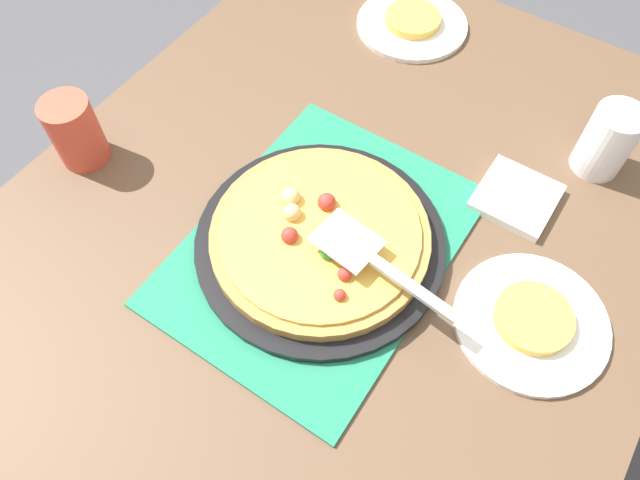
# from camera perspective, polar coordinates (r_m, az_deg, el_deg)

# --- Properties ---
(ground_plane) EXTENTS (8.00, 8.00, 0.00)m
(ground_plane) POSITION_cam_1_polar(r_m,az_deg,el_deg) (1.60, 0.00, -14.78)
(ground_plane) COLOR #4C4C51
(dining_table) EXTENTS (1.40, 1.00, 0.75)m
(dining_table) POSITION_cam_1_polar(r_m,az_deg,el_deg) (1.01, 0.00, -3.91)
(dining_table) COLOR brown
(dining_table) RESTS_ON ground_plane
(placemat) EXTENTS (0.48, 0.36, 0.01)m
(placemat) POSITION_cam_1_polar(r_m,az_deg,el_deg) (0.91, 0.00, -0.57)
(placemat) COLOR #237F5B
(placemat) RESTS_ON dining_table
(pizza_pan) EXTENTS (0.38, 0.38, 0.01)m
(pizza_pan) POSITION_cam_1_polar(r_m,az_deg,el_deg) (0.90, 0.00, -0.24)
(pizza_pan) COLOR black
(pizza_pan) RESTS_ON placemat
(pizza) EXTENTS (0.33, 0.33, 0.05)m
(pizza) POSITION_cam_1_polar(r_m,az_deg,el_deg) (0.88, -0.03, 0.48)
(pizza) COLOR #B78442
(pizza) RESTS_ON pizza_pan
(plate_near_left) EXTENTS (0.22, 0.22, 0.01)m
(plate_near_left) POSITION_cam_1_polar(r_m,az_deg,el_deg) (0.90, 19.62, -7.42)
(plate_near_left) COLOR white
(plate_near_left) RESTS_ON dining_table
(plate_far_right) EXTENTS (0.22, 0.22, 0.01)m
(plate_far_right) POSITION_cam_1_polar(r_m,az_deg,el_deg) (1.27, 8.82, 19.80)
(plate_far_right) COLOR white
(plate_far_right) RESTS_ON dining_table
(served_slice_left) EXTENTS (0.11, 0.11, 0.02)m
(served_slice_left) POSITION_cam_1_polar(r_m,az_deg,el_deg) (0.89, 19.86, -7.06)
(served_slice_left) COLOR #EAB747
(served_slice_left) RESTS_ON plate_near_left
(served_slice_right) EXTENTS (0.11, 0.11, 0.02)m
(served_slice_right) POSITION_cam_1_polar(r_m,az_deg,el_deg) (1.26, 8.91, 20.26)
(served_slice_right) COLOR #EAB747
(served_slice_right) RESTS_ON plate_far_right
(cup_near) EXTENTS (0.08, 0.08, 0.12)m
(cup_near) POSITION_cam_1_polar(r_m,az_deg,el_deg) (1.05, -22.47, 9.61)
(cup_near) COLOR #E04C38
(cup_near) RESTS_ON dining_table
(cup_far) EXTENTS (0.08, 0.08, 0.12)m
(cup_far) POSITION_cam_1_polar(r_m,az_deg,el_deg) (1.06, 25.93, 8.57)
(cup_far) COLOR white
(cup_far) RESTS_ON dining_table
(pizza_server) EXTENTS (0.08, 0.23, 0.01)m
(pizza_server) POSITION_cam_1_polar(r_m,az_deg,el_deg) (0.82, 5.18, -1.91)
(pizza_server) COLOR silver
(pizza_server) RESTS_ON pizza
(napkin_stack) EXTENTS (0.12, 0.12, 0.02)m
(napkin_stack) POSITION_cam_1_polar(r_m,az_deg,el_deg) (1.00, 18.33, 3.91)
(napkin_stack) COLOR white
(napkin_stack) RESTS_ON dining_table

